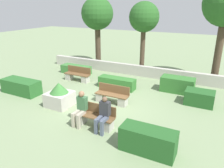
% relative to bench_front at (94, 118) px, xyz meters
% --- Properties ---
extents(ground_plane, '(60.00, 60.00, 0.00)m').
position_rel_bench_front_xyz_m(ground_plane, '(-0.61, 1.82, -0.32)').
color(ground_plane, gray).
extents(perimeter_wall, '(13.94, 0.30, 0.69)m').
position_rel_bench_front_xyz_m(perimeter_wall, '(-0.61, 6.79, 0.03)').
color(perimeter_wall, '#B7B2A8').
rests_on(perimeter_wall, ground_plane).
extents(bench_front, '(1.66, 0.49, 0.86)m').
position_rel_bench_front_xyz_m(bench_front, '(0.00, 0.00, 0.00)').
color(bench_front, brown).
rests_on(bench_front, ground_plane).
extents(bench_left_side, '(1.68, 0.49, 0.86)m').
position_rel_bench_front_xyz_m(bench_left_side, '(-3.73, 4.09, 0.00)').
color(bench_left_side, brown).
rests_on(bench_left_side, ground_plane).
extents(bench_right_side, '(1.63, 0.48, 0.86)m').
position_rel_bench_front_xyz_m(bench_right_side, '(-0.35, 2.17, -0.00)').
color(bench_right_side, brown).
rests_on(bench_right_side, ground_plane).
extents(person_seated_man, '(0.38, 0.64, 1.32)m').
position_rel_bench_front_xyz_m(person_seated_man, '(0.48, -0.14, 0.40)').
color(person_seated_man, '#515B70').
rests_on(person_seated_man, ground_plane).
extents(person_seated_woman, '(0.38, 0.64, 1.35)m').
position_rel_bench_front_xyz_m(person_seated_woman, '(-0.53, -0.13, 0.43)').
color(person_seated_woman, '#B2A893').
rests_on(person_seated_woman, ground_plane).
extents(hedge_block_near_left, '(2.09, 0.64, 0.61)m').
position_rel_bench_front_xyz_m(hedge_block_near_left, '(-1.02, 4.06, -0.02)').
color(hedge_block_near_left, '#33702D').
rests_on(hedge_block_near_left, ground_plane).
extents(hedge_block_near_right, '(2.15, 0.86, 0.74)m').
position_rel_bench_front_xyz_m(hedge_block_near_right, '(-5.18, 1.07, 0.05)').
color(hedge_block_near_right, '#286028').
rests_on(hedge_block_near_right, ground_plane).
extents(hedge_block_mid_left, '(1.76, 0.70, 0.82)m').
position_rel_bench_front_xyz_m(hedge_block_mid_left, '(2.35, -0.61, 0.09)').
color(hedge_block_mid_left, '#235623').
rests_on(hedge_block_mid_left, ground_plane).
extents(hedge_block_mid_right, '(1.73, 0.82, 0.81)m').
position_rel_bench_front_xyz_m(hedge_block_mid_right, '(2.12, 5.05, 0.08)').
color(hedge_block_mid_right, '#33702D').
rests_on(hedge_block_mid_right, ground_plane).
extents(hedge_block_far_left, '(2.09, 0.72, 0.55)m').
position_rel_bench_front_xyz_m(hedge_block_far_left, '(-4.73, 5.31, -0.05)').
color(hedge_block_far_left, '#3D7A38').
rests_on(hedge_block_far_left, ground_plane).
extents(hedge_block_far_right, '(1.29, 0.86, 0.68)m').
position_rel_bench_front_xyz_m(hedge_block_far_right, '(3.37, 3.89, 0.02)').
color(hedge_block_far_right, '#235623').
rests_on(hedge_block_far_right, ground_plane).
extents(planter_corner_left, '(1.08, 1.08, 1.13)m').
position_rel_bench_front_xyz_m(planter_corner_left, '(-2.37, 0.80, 0.18)').
color(planter_corner_left, '#B7B2A8').
rests_on(planter_corner_left, ground_plane).
extents(tree_leftmost, '(2.33, 2.33, 5.00)m').
position_rel_bench_front_xyz_m(tree_leftmost, '(-4.53, 7.97, 3.43)').
color(tree_leftmost, '#473828').
rests_on(tree_leftmost, ground_plane).
extents(tree_center_left, '(1.89, 1.89, 4.67)m').
position_rel_bench_front_xyz_m(tree_center_left, '(-0.69, 7.20, 3.31)').
color(tree_center_left, '#473828').
rests_on(tree_center_left, ground_plane).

